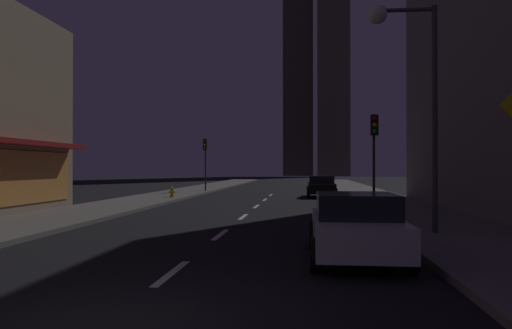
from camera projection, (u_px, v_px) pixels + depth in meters
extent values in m
cube|color=black|center=(273.00, 194.00, 37.71)|extent=(78.00, 136.00, 0.10)
cube|color=#605E59|center=(364.00, 193.00, 36.99)|extent=(4.00, 76.00, 0.15)
cube|color=#605E59|center=(186.00, 192.00, 38.43)|extent=(4.00, 76.00, 0.15)
cube|color=silver|center=(172.00, 273.00, 9.06)|extent=(0.16, 2.20, 0.01)
cube|color=silver|center=(220.00, 235.00, 14.24)|extent=(0.16, 2.20, 0.01)
cube|color=silver|center=(243.00, 217.00, 19.41)|extent=(0.16, 2.20, 0.01)
cube|color=silver|center=(256.00, 207.00, 24.58)|extent=(0.16, 2.20, 0.01)
cube|color=silver|center=(265.00, 200.00, 29.75)|extent=(0.16, 2.20, 0.01)
cube|color=silver|center=(271.00, 195.00, 34.92)|extent=(0.16, 2.20, 0.01)
cube|color=#3E3B2F|center=(298.00, 54.00, 119.95)|extent=(7.32, 7.34, 61.04)
cube|color=brown|center=(333.00, 40.00, 115.81)|extent=(7.57, 6.29, 65.96)
cube|color=silver|center=(355.00, 231.00, 10.42)|extent=(1.80, 4.20, 0.65)
cube|color=black|center=(356.00, 206.00, 10.23)|extent=(1.64, 2.00, 0.55)
cylinder|color=black|center=(314.00, 234.00, 11.90)|extent=(0.22, 0.68, 0.68)
cylinder|color=black|center=(386.00, 235.00, 11.72)|extent=(0.22, 0.68, 0.68)
cylinder|color=black|center=(316.00, 255.00, 9.12)|extent=(0.22, 0.68, 0.68)
cylinder|color=black|center=(411.00, 257.00, 8.94)|extent=(0.22, 0.68, 0.68)
sphere|color=white|center=(326.00, 219.00, 12.52)|extent=(0.18, 0.18, 0.18)
sphere|color=white|center=(369.00, 219.00, 12.40)|extent=(0.18, 0.18, 0.18)
cube|color=black|center=(321.00, 188.00, 32.65)|extent=(1.80, 4.20, 0.65)
cube|color=black|center=(321.00, 180.00, 32.45)|extent=(1.64, 2.00, 0.55)
cylinder|color=black|center=(308.00, 191.00, 34.13)|extent=(0.22, 0.68, 0.68)
cylinder|color=black|center=(333.00, 191.00, 33.95)|extent=(0.22, 0.68, 0.68)
cylinder|color=black|center=(309.00, 193.00, 31.34)|extent=(0.22, 0.68, 0.68)
cylinder|color=black|center=(336.00, 193.00, 31.16)|extent=(0.22, 0.68, 0.68)
sphere|color=white|center=(313.00, 186.00, 34.74)|extent=(0.18, 0.18, 0.18)
sphere|color=white|center=(328.00, 186.00, 34.63)|extent=(0.18, 0.18, 0.18)
cylinder|color=gold|center=(172.00, 193.00, 30.28)|extent=(0.22, 0.22, 0.55)
sphere|color=gold|center=(172.00, 188.00, 30.29)|extent=(0.21, 0.21, 0.21)
cylinder|color=gold|center=(172.00, 196.00, 30.28)|extent=(0.30, 0.30, 0.06)
cylinder|color=gold|center=(169.00, 192.00, 30.30)|extent=(0.10, 0.10, 0.10)
cylinder|color=gold|center=(174.00, 192.00, 30.27)|extent=(0.10, 0.10, 0.10)
cylinder|color=#2D2D2D|center=(374.00, 162.00, 20.93)|extent=(0.12, 0.12, 4.20)
cube|color=black|center=(374.00, 125.00, 20.74)|extent=(0.32, 0.24, 0.90)
sphere|color=red|center=(375.00, 118.00, 20.62)|extent=(0.18, 0.18, 0.18)
sphere|color=#F2B20C|center=(375.00, 125.00, 20.62)|extent=(0.18, 0.18, 0.18)
sphere|color=#19D833|center=(375.00, 131.00, 20.61)|extent=(0.18, 0.18, 0.18)
cylinder|color=#2D2D2D|center=(205.00, 165.00, 38.53)|extent=(0.12, 0.12, 4.20)
cube|color=black|center=(205.00, 145.00, 38.34)|extent=(0.32, 0.24, 0.90)
sphere|color=red|center=(205.00, 141.00, 38.21)|extent=(0.18, 0.18, 0.18)
sphere|color=#F2B20C|center=(205.00, 145.00, 38.21)|extent=(0.18, 0.18, 0.18)
sphere|color=#19D833|center=(205.00, 148.00, 38.21)|extent=(0.18, 0.18, 0.18)
cylinder|color=#38383D|center=(435.00, 119.00, 13.67)|extent=(0.16, 0.16, 6.50)
cylinder|color=#38383D|center=(406.00, 10.00, 13.78)|extent=(1.60, 0.12, 0.12)
sphere|color=#FCF7CC|center=(377.00, 14.00, 13.86)|extent=(0.56, 0.56, 0.56)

